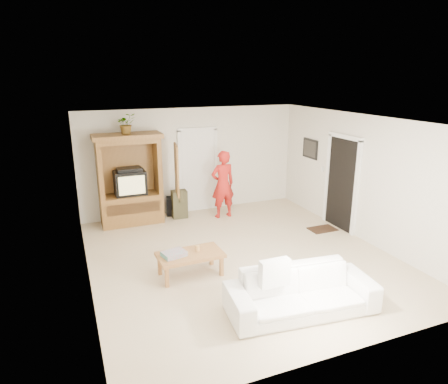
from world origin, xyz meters
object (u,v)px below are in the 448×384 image
object	(u,v)px
man	(223,184)
sofa	(301,292)
coffee_table	(190,256)
armoire	(131,185)

from	to	relation	value
man	sofa	xyz separation A→B (m)	(-0.46, -4.23, -0.51)
sofa	coffee_table	world-z (taller)	sofa
armoire	coffee_table	world-z (taller)	armoire
sofa	armoire	bearing A→B (deg)	115.62
armoire	man	bearing A→B (deg)	-11.25
coffee_table	man	bearing A→B (deg)	55.93
man	coffee_table	world-z (taller)	man
armoire	sofa	world-z (taller)	armoire
man	coffee_table	xyz separation A→B (m)	(-1.64, -2.56, -0.46)
man	coffee_table	size ratio (longest dim) A/B	1.45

